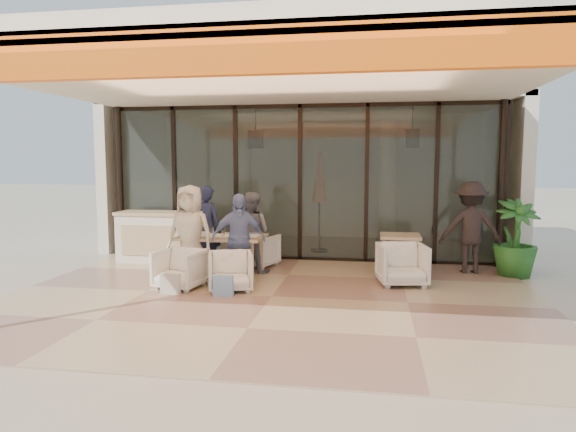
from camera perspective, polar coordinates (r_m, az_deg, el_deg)
name	(u,v)px	position (r m, az deg, el deg)	size (l,w,h in m)	color
ground	(272,298)	(7.82, -1.83, -9.09)	(70.00, 70.00, 0.00)	#C6B293
terrace_floor	(272,298)	(7.82, -1.83, -9.06)	(8.00, 6.00, 0.01)	tan
terrace_structure	(267,74)	(7.39, -2.33, 15.46)	(8.00, 6.00, 3.40)	silver
glass_storefront	(300,183)	(10.51, 1.34, 3.64)	(8.08, 0.10, 3.20)	#9EADA3
interior_block	(314,154)	(12.80, 2.85, 6.89)	(9.05, 3.62, 3.52)	silver
host_counter	(163,237)	(10.66, -13.67, -2.27)	(1.85, 0.65, 1.04)	silver
dining_table	(222,239)	(9.15, -7.37, -2.52)	(1.50, 0.90, 0.93)	#D4B981
chair_far_left	(216,248)	(10.22, -8.04, -3.59)	(0.66, 0.62, 0.68)	white
chair_far_right	(257,249)	(10.00, -3.44, -3.66)	(0.69, 0.65, 0.71)	white
chair_near_left	(180,267)	(8.45, -11.93, -5.60)	(0.69, 0.64, 0.71)	white
chair_near_right	(230,270)	(8.19, -6.41, -5.93)	(0.67, 0.63, 0.69)	white
diner_navy	(207,228)	(9.68, -8.97, -1.36)	(0.59, 0.39, 1.61)	#1B1F3B
diner_grey	(251,232)	(9.46, -4.13, -1.83)	(0.73, 0.57, 1.49)	slate
diner_cream	(190,234)	(8.84, -10.81, -1.96)	(0.81, 0.53, 1.65)	beige
diner_periwinkle	(238,239)	(8.59, -5.54, -2.55)	(0.89, 0.37, 1.52)	#6D7DB6
tote_bag_cream	(170,284)	(8.13, -12.93, -7.41)	(0.30, 0.10, 0.34)	silver
tote_bag_blue	(223,287)	(7.86, -7.20, -7.78)	(0.30, 0.10, 0.34)	#99BFD8
side_table	(400,241)	(9.38, 12.35, -2.70)	(0.70, 0.70, 0.74)	#D4B981
side_chair	(402,263)	(8.68, 12.56, -5.08)	(0.75, 0.71, 0.78)	white
standing_woman	(471,228)	(9.89, 19.63, -1.25)	(1.09, 0.63, 1.69)	black
potted_palm	(515,238)	(9.95, 23.94, -2.26)	(0.78, 0.78, 1.39)	#1E5919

